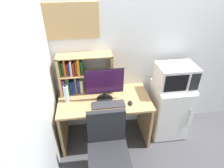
% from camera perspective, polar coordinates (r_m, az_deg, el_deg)
% --- Properties ---
extents(wall_back, '(6.40, 0.04, 2.60)m').
position_cam_1_polar(wall_back, '(3.02, 23.18, 10.49)').
color(wall_back, silver).
rests_on(wall_back, ground_plane).
extents(wall_left, '(0.04, 4.40, 2.60)m').
position_cam_1_polar(wall_left, '(1.37, -28.42, -19.34)').
color(wall_left, silver).
rests_on(wall_left, ground_plane).
extents(desk, '(1.24, 0.66, 0.74)m').
position_cam_1_polar(desk, '(2.73, -2.20, -8.28)').
color(desk, tan).
rests_on(desk, ground_plane).
extents(hutch_bookshelf, '(0.72, 0.23, 0.57)m').
position_cam_1_polar(hutch_bookshelf, '(2.62, -10.18, 3.09)').
color(hutch_bookshelf, tan).
rests_on(hutch_bookshelf, desk).
extents(monitor, '(0.50, 0.22, 0.46)m').
position_cam_1_polar(monitor, '(2.44, -2.31, 0.09)').
color(monitor, black).
rests_on(monitor, desk).
extents(keyboard, '(0.43, 0.15, 0.02)m').
position_cam_1_polar(keyboard, '(2.47, -1.08, -6.23)').
color(keyboard, '#333338').
rests_on(keyboard, desk).
extents(computer_mouse, '(0.06, 0.09, 0.04)m').
position_cam_1_polar(computer_mouse, '(2.50, 5.56, -5.67)').
color(computer_mouse, black).
rests_on(computer_mouse, desk).
extents(water_bottle, '(0.06, 0.06, 0.26)m').
position_cam_1_polar(water_bottle, '(2.54, -13.56, -2.82)').
color(water_bottle, silver).
rests_on(water_bottle, desk).
extents(mini_fridge, '(0.52, 0.51, 0.86)m').
position_cam_1_polar(mini_fridge, '(3.03, 16.66, -7.33)').
color(mini_fridge, white).
rests_on(mini_fridge, ground_plane).
extents(microwave, '(0.51, 0.38, 0.31)m').
position_cam_1_polar(microwave, '(2.71, 18.53, 2.29)').
color(microwave, silver).
rests_on(microwave, mini_fridge).
extents(desk_chair, '(0.54, 0.54, 0.92)m').
position_cam_1_polar(desk_chair, '(2.39, -1.21, -20.27)').
color(desk_chair, black).
rests_on(desk_chair, ground_plane).
extents(wall_corkboard, '(0.78, 0.02, 0.43)m').
position_cam_1_polar(wall_corkboard, '(2.46, -13.37, 17.80)').
color(wall_corkboard, tan).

